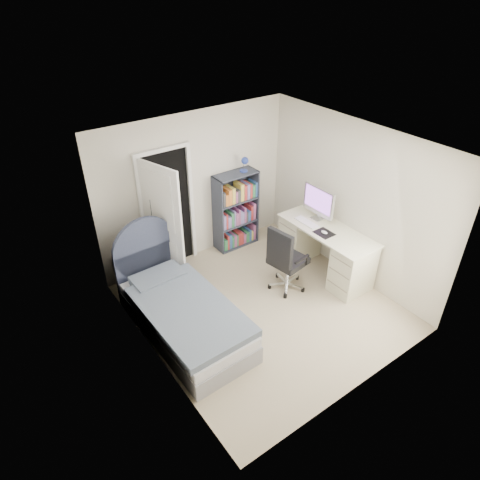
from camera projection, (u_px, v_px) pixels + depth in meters
room_shell at (265, 236)px, 5.71m from camera, size 3.50×3.70×2.60m
door at (164, 219)px, 6.50m from camera, size 0.92×0.80×2.06m
bed at (182, 312)px, 5.84m from camera, size 1.07×2.18×1.33m
nightstand at (130, 265)px, 6.58m from camera, size 0.42×0.42×0.61m
floor_lamp at (157, 247)px, 6.68m from camera, size 0.20×0.20×1.43m
bookcase at (236, 212)px, 7.48m from camera, size 0.78×0.33×1.65m
desk at (325, 248)px, 6.90m from camera, size 0.67×1.67×1.37m
office_chair at (285, 257)px, 6.40m from camera, size 0.59×0.61×1.11m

